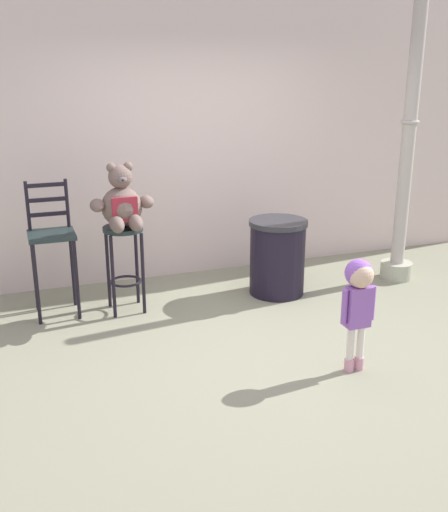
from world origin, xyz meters
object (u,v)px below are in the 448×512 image
object	(u,v)px
lamppost	(405,173)
bar_chair_empty	(52,241)
bar_stool_with_teddy	(124,252)
child_walking	(359,291)
teddy_bear	(122,205)
trash_bin	(277,257)

from	to	relation	value
lamppost	bar_chair_empty	distance (m)	3.58
bar_stool_with_teddy	child_walking	size ratio (longest dim) A/B	0.93
bar_stool_with_teddy	teddy_bear	xyz separation A→B (m)	(0.00, -0.03, 0.45)
child_walking	lamppost	bearing A→B (deg)	-43.38
bar_stool_with_teddy	lamppost	world-z (taller)	lamppost
teddy_bear	bar_chair_empty	world-z (taller)	teddy_bear
bar_stool_with_teddy	lamppost	bearing A→B (deg)	-2.50
child_walking	lamppost	distance (m)	2.28
child_walking	bar_chair_empty	distance (m)	2.76
child_walking	lamppost	size ratio (longest dim) A/B	0.30
child_walking	bar_chair_empty	xyz separation A→B (m)	(-2.01, 1.88, 0.06)
bar_stool_with_teddy	lamppost	xyz separation A→B (m)	(2.92, -0.13, 0.57)
child_walking	trash_bin	distance (m)	1.68
bar_stool_with_teddy	trash_bin	distance (m)	1.53
teddy_bear	bar_chair_empty	size ratio (longest dim) A/B	0.47
teddy_bear	bar_stool_with_teddy	bearing A→B (deg)	90.00
bar_stool_with_teddy	child_walking	bearing A→B (deg)	-51.40
bar_chair_empty	child_walking	bearing A→B (deg)	-43.05
lamppost	bar_stool_with_teddy	bearing A→B (deg)	177.50
trash_bin	bar_chair_empty	distance (m)	2.17
teddy_bear	trash_bin	world-z (taller)	teddy_bear
bar_stool_with_teddy	child_walking	world-z (taller)	child_walking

